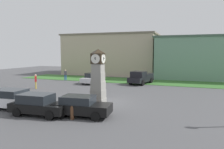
% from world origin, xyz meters
% --- Properties ---
extents(ground_plane, '(82.64, 82.64, 0.00)m').
position_xyz_m(ground_plane, '(0.00, 0.00, 0.00)').
color(ground_plane, '#4C4C4F').
extents(clock_tower, '(1.18, 1.17, 4.75)m').
position_xyz_m(clock_tower, '(0.02, -1.88, 2.26)').
color(clock_tower, gray).
rests_on(clock_tower, ground_plane).
extents(bollard_near_tower, '(0.24, 0.24, 0.89)m').
position_xyz_m(bollard_near_tower, '(0.05, -2.80, 0.45)').
color(bollard_near_tower, brown).
rests_on(bollard_near_tower, ground_plane).
extents(bollard_mid_row, '(0.31, 0.31, 1.18)m').
position_xyz_m(bollard_mid_row, '(0.13, -4.42, 0.60)').
color(bollard_mid_row, '#333338').
rests_on(bollard_mid_row, ground_plane).
extents(bollard_far_row, '(0.25, 0.25, 0.93)m').
position_xyz_m(bollard_far_row, '(-0.13, -5.65, 0.47)').
color(bollard_far_row, brown).
rests_on(bollard_far_row, ground_plane).
extents(car_navy_sedan, '(4.63, 2.32, 1.55)m').
position_xyz_m(car_navy_sedan, '(-6.09, -4.97, 0.79)').
color(car_navy_sedan, silver).
rests_on(car_navy_sedan, ground_plane).
extents(car_near_tower, '(4.30, 2.18, 1.53)m').
position_xyz_m(car_near_tower, '(-2.91, -5.63, 0.77)').
color(car_near_tower, black).
rests_on(car_near_tower, ground_plane).
extents(car_by_building, '(4.21, 2.24, 1.45)m').
position_xyz_m(car_by_building, '(0.07, -4.81, 0.74)').
color(car_by_building, black).
rests_on(car_by_building, ground_plane).
extents(car_end_of_row, '(2.15, 3.96, 1.54)m').
position_xyz_m(car_end_of_row, '(-6.53, 10.19, 0.78)').
color(car_end_of_row, silver).
rests_on(car_end_of_row, ground_plane).
extents(pickup_truck, '(2.83, 5.15, 1.85)m').
position_xyz_m(pickup_truck, '(0.07, 12.37, 0.93)').
color(pickup_truck, black).
rests_on(pickup_truck, ground_plane).
extents(pedestrian_near_bench, '(0.44, 0.46, 1.78)m').
position_xyz_m(pedestrian_near_bench, '(-11.05, 3.51, 1.03)').
color(pedestrian_near_bench, gold).
rests_on(pedestrian_near_bench, ground_plane).
extents(pedestrian_by_cars, '(0.46, 0.44, 1.74)m').
position_xyz_m(pedestrian_by_cars, '(-12.22, 11.78, 1.00)').
color(pedestrian_by_cars, '#264CA5').
rests_on(pedestrian_by_cars, ground_plane).
extents(warehouse_blue_far, '(19.39, 12.69, 8.13)m').
position_xyz_m(warehouse_blue_far, '(-9.18, 25.23, 4.07)').
color(warehouse_blue_far, '#B7A88E').
rests_on(warehouse_blue_far, ground_plane).
extents(storefront_low_left, '(20.84, 10.40, 7.19)m').
position_xyz_m(storefront_low_left, '(10.46, 22.70, 3.60)').
color(storefront_low_left, gray).
rests_on(storefront_low_left, ground_plane).
extents(grass_verge_far, '(49.58, 6.96, 0.04)m').
position_xyz_m(grass_verge_far, '(3.51, 15.15, 0.02)').
color(grass_verge_far, '#386B2D').
rests_on(grass_verge_far, ground_plane).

